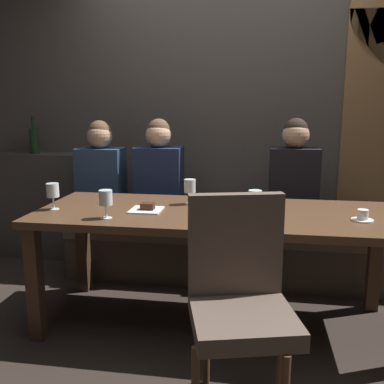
# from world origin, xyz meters

# --- Properties ---
(ground) EXTENTS (9.00, 9.00, 0.00)m
(ground) POSITION_xyz_m (0.00, 0.00, 0.00)
(ground) COLOR black
(back_wall_tiled) EXTENTS (6.00, 0.12, 3.00)m
(back_wall_tiled) POSITION_xyz_m (0.00, 1.22, 1.50)
(back_wall_tiled) COLOR #423D38
(back_wall_tiled) RESTS_ON ground
(back_counter) EXTENTS (1.10, 0.28, 0.95)m
(back_counter) POSITION_xyz_m (-1.55, 1.04, 0.47)
(back_counter) COLOR #38342F
(back_counter) RESTS_ON ground
(dining_table) EXTENTS (2.20, 0.84, 0.74)m
(dining_table) POSITION_xyz_m (0.00, 0.00, 0.65)
(dining_table) COLOR #412B1C
(dining_table) RESTS_ON ground
(banquette_bench) EXTENTS (2.50, 0.44, 0.45)m
(banquette_bench) POSITION_xyz_m (0.00, 0.70, 0.23)
(banquette_bench) COLOR #40352A
(banquette_bench) RESTS_ON ground
(chair_near_side) EXTENTS (0.54, 0.54, 0.98)m
(chair_near_side) POSITION_xyz_m (0.17, -0.72, 0.56)
(chair_near_side) COLOR #4C3321
(chair_near_side) RESTS_ON ground
(diner_redhead) EXTENTS (0.36, 0.24, 0.81)m
(diner_redhead) POSITION_xyz_m (-1.01, 0.72, 0.83)
(diner_redhead) COLOR navy
(diner_redhead) RESTS_ON banquette_bench
(diner_bearded) EXTENTS (0.36, 0.24, 0.82)m
(diner_bearded) POSITION_xyz_m (-0.53, 0.72, 0.84)
(diner_bearded) COLOR #192342
(diner_bearded) RESTS_ON banquette_bench
(diner_far_end) EXTENTS (0.36, 0.24, 0.83)m
(diner_far_end) POSITION_xyz_m (0.51, 0.72, 0.84)
(diner_far_end) COLOR black
(diner_far_end) RESTS_ON banquette_bench
(wine_bottle_dark_red) EXTENTS (0.08, 0.08, 0.33)m
(wine_bottle_dark_red) POSITION_xyz_m (-1.72, 1.01, 1.07)
(wine_bottle_dark_red) COLOR black
(wine_bottle_dark_red) RESTS_ON back_counter
(wine_glass_far_right) EXTENTS (0.08, 0.08, 0.16)m
(wine_glass_far_right) POSITION_xyz_m (-0.61, -0.27, 0.86)
(wine_glass_far_right) COLOR silver
(wine_glass_far_right) RESTS_ON dining_table
(wine_glass_center_front) EXTENTS (0.08, 0.08, 0.16)m
(wine_glass_center_front) POSITION_xyz_m (-0.19, 0.16, 0.86)
(wine_glass_center_front) COLOR silver
(wine_glass_center_front) RESTS_ON dining_table
(wine_glass_center_back) EXTENTS (0.08, 0.08, 0.16)m
(wine_glass_center_back) POSITION_xyz_m (0.23, -0.14, 0.85)
(wine_glass_center_back) COLOR silver
(wine_glass_center_back) RESTS_ON dining_table
(wine_glass_end_right) EXTENTS (0.08, 0.08, 0.16)m
(wine_glass_end_right) POSITION_xyz_m (-1.00, -0.11, 0.85)
(wine_glass_end_right) COLOR silver
(wine_glass_end_right) RESTS_ON dining_table
(espresso_cup) EXTENTS (0.12, 0.12, 0.06)m
(espresso_cup) POSITION_xyz_m (0.82, -0.09, 0.77)
(espresso_cup) COLOR white
(espresso_cup) RESTS_ON dining_table
(dessert_plate) EXTENTS (0.19, 0.19, 0.05)m
(dessert_plate) POSITION_xyz_m (-0.42, -0.06, 0.75)
(dessert_plate) COLOR white
(dessert_plate) RESTS_ON dining_table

